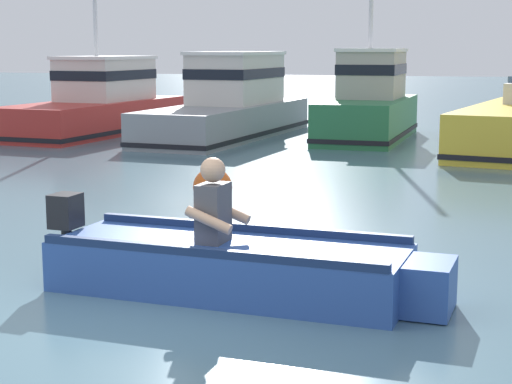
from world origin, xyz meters
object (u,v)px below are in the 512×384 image
at_px(moored_boat_grey, 230,106).
at_px(moored_boat_green, 369,105).
at_px(moored_boat_red, 99,105).
at_px(mooring_buoy, 213,187).
at_px(rowboat_with_person, 237,265).

height_order(moored_boat_grey, moored_boat_green, moored_boat_green).
bearing_deg(moored_boat_grey, moored_boat_red, -179.01).
relative_size(moored_boat_red, mooring_buoy, 11.49).
bearing_deg(moored_boat_green, moored_boat_grey, -173.39).
relative_size(moored_boat_grey, mooring_buoy, 12.81).
bearing_deg(moored_boat_red, moored_boat_grey, 0.99).
height_order(rowboat_with_person, mooring_buoy, rowboat_with_person).
xyz_separation_m(moored_boat_grey, moored_boat_green, (3.30, 0.38, 0.05)).
xyz_separation_m(rowboat_with_person, moored_boat_green, (-0.59, 13.02, 0.54)).
xyz_separation_m(rowboat_with_person, moored_boat_red, (-7.32, 12.58, 0.46)).
relative_size(moored_boat_red, moored_boat_grey, 0.90).
relative_size(rowboat_with_person, mooring_buoy, 6.98).
distance_m(moored_boat_grey, moored_boat_green, 3.32).
xyz_separation_m(moored_boat_grey, mooring_buoy, (2.42, -8.83, -0.48)).
distance_m(moored_boat_red, mooring_buoy, 10.56).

